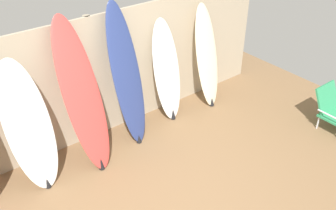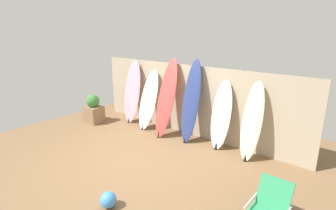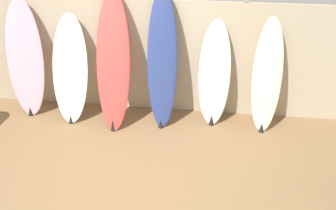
{
  "view_description": "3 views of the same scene",
  "coord_description": "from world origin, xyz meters",
  "px_view_note": "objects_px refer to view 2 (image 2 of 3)",
  "views": [
    {
      "loc": [
        -1.99,
        -2.2,
        3.41
      ],
      "look_at": [
        0.29,
        0.72,
        1.02
      ],
      "focal_mm": 40.0,
      "sensor_mm": 36.0,
      "label": 1
    },
    {
      "loc": [
        3.74,
        -3.31,
        2.66
      ],
      "look_at": [
        0.2,
        0.91,
        1.06
      ],
      "focal_mm": 28.0,
      "sensor_mm": 36.0,
      "label": 2
    },
    {
      "loc": [
        0.98,
        -3.23,
        3.27
      ],
      "look_at": [
        0.49,
        0.83,
        0.78
      ],
      "focal_mm": 40.0,
      "sensor_mm": 36.0,
      "label": 3
    }
  ],
  "objects_px": {
    "surfboard_red_2": "(166,98)",
    "surfboard_navy_3": "(191,102)",
    "surfboard_pink_0": "(132,92)",
    "beach_chair": "(270,205)",
    "surfboard_white_1": "(148,100)",
    "surfboard_cream_5": "(252,122)",
    "planter_box": "(94,110)",
    "surfboard_white_4": "(221,116)",
    "beach_ball": "(108,200)"
  },
  "relations": [
    {
      "from": "surfboard_red_2",
      "to": "beach_ball",
      "type": "bearing_deg",
      "value": -66.66
    },
    {
      "from": "surfboard_white_1",
      "to": "beach_chair",
      "type": "bearing_deg",
      "value": -22.83
    },
    {
      "from": "surfboard_red_2",
      "to": "surfboard_white_4",
      "type": "bearing_deg",
      "value": 7.15
    },
    {
      "from": "surfboard_navy_3",
      "to": "beach_ball",
      "type": "relative_size",
      "value": 7.84
    },
    {
      "from": "surfboard_white_1",
      "to": "beach_chair",
      "type": "distance_m",
      "value": 4.3
    },
    {
      "from": "surfboard_white_4",
      "to": "surfboard_red_2",
      "type": "bearing_deg",
      "value": -172.85
    },
    {
      "from": "surfboard_red_2",
      "to": "planter_box",
      "type": "distance_m",
      "value": 2.41
    },
    {
      "from": "surfboard_pink_0",
      "to": "surfboard_cream_5",
      "type": "distance_m",
      "value": 3.63
    },
    {
      "from": "surfboard_white_1",
      "to": "planter_box",
      "type": "relative_size",
      "value": 1.93
    },
    {
      "from": "surfboard_white_4",
      "to": "beach_chair",
      "type": "bearing_deg",
      "value": -45.0
    },
    {
      "from": "surfboard_red_2",
      "to": "beach_chair",
      "type": "height_order",
      "value": "surfboard_red_2"
    },
    {
      "from": "surfboard_white_4",
      "to": "beach_ball",
      "type": "relative_size",
      "value": 6.2
    },
    {
      "from": "surfboard_cream_5",
      "to": "beach_chair",
      "type": "height_order",
      "value": "surfboard_cream_5"
    },
    {
      "from": "planter_box",
      "to": "beach_chair",
      "type": "bearing_deg",
      "value": -9.66
    },
    {
      "from": "surfboard_pink_0",
      "to": "surfboard_navy_3",
      "type": "height_order",
      "value": "surfboard_navy_3"
    },
    {
      "from": "surfboard_pink_0",
      "to": "beach_chair",
      "type": "xyz_separation_m",
      "value": [
        4.66,
        -1.73,
        -0.56
      ]
    },
    {
      "from": "surfboard_navy_3",
      "to": "surfboard_red_2",
      "type": "bearing_deg",
      "value": -173.16
    },
    {
      "from": "surfboard_white_4",
      "to": "surfboard_pink_0",
      "type": "bearing_deg",
      "value": -178.96
    },
    {
      "from": "surfboard_cream_5",
      "to": "beach_chair",
      "type": "bearing_deg",
      "value": -58.9
    },
    {
      "from": "surfboard_navy_3",
      "to": "beach_ball",
      "type": "bearing_deg",
      "value": -80.01
    },
    {
      "from": "surfboard_pink_0",
      "to": "surfboard_navy_3",
      "type": "distance_m",
      "value": 2.12
    },
    {
      "from": "surfboard_white_1",
      "to": "surfboard_cream_5",
      "type": "distance_m",
      "value": 2.91
    },
    {
      "from": "surfboard_navy_3",
      "to": "surfboard_cream_5",
      "type": "distance_m",
      "value": 1.52
    },
    {
      "from": "surfboard_navy_3",
      "to": "beach_chair",
      "type": "height_order",
      "value": "surfboard_navy_3"
    },
    {
      "from": "surfboard_navy_3",
      "to": "surfboard_pink_0",
      "type": "bearing_deg",
      "value": 178.72
    },
    {
      "from": "surfboard_pink_0",
      "to": "beach_chair",
      "type": "distance_m",
      "value": 5.01
    },
    {
      "from": "surfboard_pink_0",
      "to": "surfboard_cream_5",
      "type": "bearing_deg",
      "value": -0.28
    },
    {
      "from": "beach_chair",
      "to": "surfboard_pink_0",
      "type": "bearing_deg",
      "value": 173.19
    },
    {
      "from": "surfboard_red_2",
      "to": "surfboard_navy_3",
      "type": "relative_size",
      "value": 0.98
    },
    {
      "from": "beach_chair",
      "to": "beach_ball",
      "type": "distance_m",
      "value": 2.38
    },
    {
      "from": "surfboard_cream_5",
      "to": "planter_box",
      "type": "height_order",
      "value": "surfboard_cream_5"
    },
    {
      "from": "surfboard_red_2",
      "to": "surfboard_cream_5",
      "type": "relative_size",
      "value": 1.19
    },
    {
      "from": "surfboard_navy_3",
      "to": "surfboard_cream_5",
      "type": "relative_size",
      "value": 1.2
    },
    {
      "from": "surfboard_cream_5",
      "to": "beach_chair",
      "type": "xyz_separation_m",
      "value": [
        1.03,
        -1.71,
        -0.49
      ]
    },
    {
      "from": "surfboard_white_4",
      "to": "surfboard_white_1",
      "type": "bearing_deg",
      "value": -176.79
    },
    {
      "from": "surfboard_navy_3",
      "to": "surfboard_cream_5",
      "type": "bearing_deg",
      "value": 1.11
    },
    {
      "from": "beach_ball",
      "to": "surfboard_pink_0",
      "type": "bearing_deg",
      "value": 131.74
    },
    {
      "from": "surfboard_cream_5",
      "to": "beach_ball",
      "type": "bearing_deg",
      "value": -108.87
    },
    {
      "from": "surfboard_navy_3",
      "to": "beach_chair",
      "type": "xyz_separation_m",
      "value": [
        2.54,
        -1.68,
        -0.66
      ]
    },
    {
      "from": "surfboard_navy_3",
      "to": "surfboard_white_4",
      "type": "distance_m",
      "value": 0.8
    },
    {
      "from": "beach_chair",
      "to": "surfboard_navy_3",
      "type": "bearing_deg",
      "value": 160.07
    },
    {
      "from": "planter_box",
      "to": "beach_ball",
      "type": "relative_size",
      "value": 3.26
    },
    {
      "from": "surfboard_red_2",
      "to": "surfboard_white_4",
      "type": "distance_m",
      "value": 1.49
    },
    {
      "from": "surfboard_cream_5",
      "to": "surfboard_white_1",
      "type": "bearing_deg",
      "value": -179.0
    },
    {
      "from": "surfboard_white_1",
      "to": "beach_ball",
      "type": "height_order",
      "value": "surfboard_white_1"
    },
    {
      "from": "surfboard_pink_0",
      "to": "surfboard_red_2",
      "type": "relative_size",
      "value": 0.91
    },
    {
      "from": "surfboard_white_1",
      "to": "surfboard_navy_3",
      "type": "height_order",
      "value": "surfboard_navy_3"
    },
    {
      "from": "surfboard_pink_0",
      "to": "surfboard_white_1",
      "type": "distance_m",
      "value": 0.73
    },
    {
      "from": "surfboard_navy_3",
      "to": "beach_chair",
      "type": "bearing_deg",
      "value": -33.46
    },
    {
      "from": "surfboard_white_1",
      "to": "surfboard_navy_3",
      "type": "distance_m",
      "value": 1.41
    }
  ]
}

